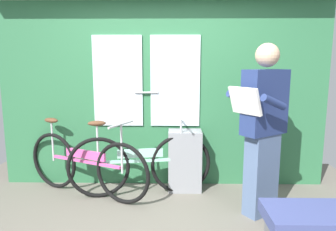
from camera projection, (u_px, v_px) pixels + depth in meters
train_door_wall at (162, 90)px, 3.87m from camera, size 4.03×0.28×2.31m
bicycle_near_door at (140, 164)px, 3.63m from camera, size 1.66×0.45×0.93m
bicycle_leaning_behind at (85, 164)px, 3.63m from camera, size 1.57×0.80×0.91m
passenger_reading_newspaper at (263, 127)px, 3.08m from camera, size 0.63×0.59×1.72m
trash_bin_by_wall at (185, 160)px, 3.80m from camera, size 0.40×0.28×0.74m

